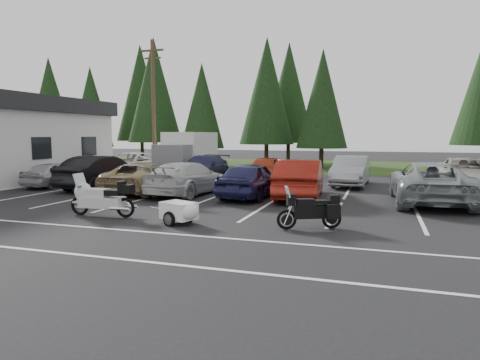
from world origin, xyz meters
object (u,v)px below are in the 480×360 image
object	(u,v)px
utility_pole	(154,105)
car_far_3	(351,171)
car_near_1	(102,172)
car_near_4	(251,180)
box_truck	(185,154)
car_near_6	(430,183)
adventure_motorcycle	(310,207)
car_far_0	(131,165)
car_near_5	(300,179)
car_near_0	(55,174)
touring_motorcycle	(102,195)
car_near_3	(188,178)
car_near_2	(144,177)
cargo_trailer	(179,213)
car_far_2	(265,169)
car_far_4	(465,174)
car_far_1	(203,168)

from	to	relation	value
utility_pole	car_far_3	distance (m)	13.91
car_near_1	car_near_4	xyz separation A→B (m)	(8.07, -0.61, -0.06)
box_truck	car_near_6	world-z (taller)	box_truck
car_near_6	adventure_motorcycle	bearing A→B (deg)	56.35
car_near_1	car_far_0	bearing A→B (deg)	-68.59
car_near_5	car_near_0	bearing A→B (deg)	-5.53
touring_motorcycle	car_near_0	bearing A→B (deg)	136.72
car_near_1	adventure_motorcycle	size ratio (longest dim) A/B	2.41
car_near_0	car_near_3	size ratio (longest dim) A/B	0.75
utility_pole	car_near_4	bearing A→B (deg)	-41.23
car_near_0	car_near_2	bearing A→B (deg)	169.36
car_near_0	car_near_2	world-z (taller)	car_near_2
box_truck	car_near_3	size ratio (longest dim) A/B	1.09
car_near_4	cargo_trailer	bearing A→B (deg)	88.28
car_near_0	car_far_2	world-z (taller)	car_far_2
car_near_2	touring_motorcycle	bearing A→B (deg)	102.80
touring_motorcycle	cargo_trailer	xyz separation A→B (m)	(2.97, -0.32, -0.38)
car_near_4	car_far_0	distance (m)	11.55
utility_pole	car_far_0	bearing A→B (deg)	-104.46
car_near_1	car_near_2	xyz separation A→B (m)	(2.81, -0.62, -0.12)
utility_pole	car_far_0	xyz separation A→B (m)	(-0.55, -2.13, -3.90)
car_far_4	cargo_trailer	xyz separation A→B (m)	(-9.82, -12.01, -0.44)
utility_pole	car_near_3	xyz separation A→B (m)	(6.31, -8.20, -3.95)
car_near_4	touring_motorcycle	size ratio (longest dim) A/B	1.75
touring_motorcycle	car_far_0	bearing A→B (deg)	115.25
touring_motorcycle	car_near_2	bearing A→B (deg)	104.29
car_far_0	adventure_motorcycle	world-z (taller)	car_far_0
car_near_4	car_far_4	world-z (taller)	car_far_4
car_near_4	touring_motorcycle	xyz separation A→B (m)	(-3.44, -5.76, -0.05)
car_near_2	car_near_4	bearing A→B (deg)	175.27
car_near_0	adventure_motorcycle	xyz separation A→B (m)	(14.41, -6.09, -0.02)
utility_pole	car_near_5	world-z (taller)	utility_pole
car_near_2	car_far_3	bearing A→B (deg)	-152.06
car_near_1	car_near_6	xyz separation A→B (m)	(15.27, -0.01, -0.01)
utility_pole	touring_motorcycle	xyz separation A→B (m)	(5.87, -13.91, -3.97)
car_far_2	car_near_2	bearing A→B (deg)	-120.29
car_near_6	car_far_3	world-z (taller)	car_near_6
box_truck	car_near_2	bearing A→B (deg)	-76.73
car_near_3	touring_motorcycle	distance (m)	5.73
car_far_3	car_near_5	bearing A→B (deg)	-105.22
car_near_1	car_far_3	xyz separation A→B (m)	(11.91, 5.24, -0.05)
car_near_1	car_far_4	bearing A→B (deg)	-159.84
car_near_3	car_near_1	bearing A→B (deg)	-3.09
car_far_1	car_far_2	distance (m)	3.81
car_near_2	cargo_trailer	size ratio (longest dim) A/B	3.44
box_truck	car_far_0	world-z (taller)	box_truck
car_near_5	cargo_trailer	xyz separation A→B (m)	(-2.54, -6.49, -0.49)
car_near_6	car_far_1	world-z (taller)	car_near_6
utility_pole	adventure_motorcycle	distance (m)	19.13
car_far_1	car_near_4	bearing A→B (deg)	-52.79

